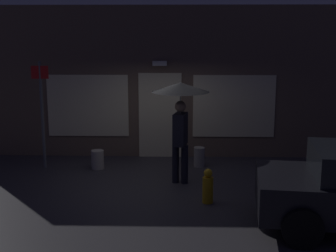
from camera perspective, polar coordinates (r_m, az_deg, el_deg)
The scene contains 7 objects.
ground_plane at distance 10.21m, azimuth -1.49°, elevation -7.02°, with size 18.00×18.00×0.00m, color #38353A.
building_facade at distance 12.09m, azimuth -0.96°, elevation 5.28°, with size 10.81×0.48×3.89m.
person_with_umbrella at distance 9.82m, azimuth 1.53°, elevation 2.86°, with size 1.22×1.22×2.19m.
street_sign_post at distance 11.36m, azimuth -15.17°, elevation 2.03°, with size 0.40×0.07×2.56m.
sidewalk_bollard at distance 11.38m, azimuth 3.84°, elevation -3.80°, with size 0.26×0.26×0.48m, color #9E998E.
sidewalk_bollard_2 at distance 11.29m, azimuth -8.62°, elevation -4.09°, with size 0.30×0.30×0.46m, color #B2A899.
fire_hydrant at distance 9.05m, azimuth 4.90°, elevation -7.46°, with size 0.21×0.21×0.68m.
Camera 1 is at (0.52, -9.66, 3.28)m, focal length 49.79 mm.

